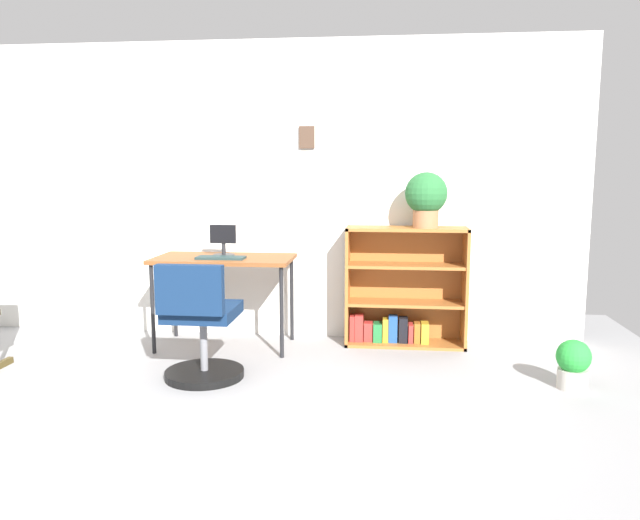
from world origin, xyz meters
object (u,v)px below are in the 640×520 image
object	(u,v)px
monitor	(223,242)
bookshelf_low	(403,292)
potted_plant_floor	(573,363)
office_chair	(201,330)
keyboard	(221,258)
potted_plant_on_shelf	(426,197)
desk	(224,264)

from	to	relation	value
monitor	bookshelf_low	xyz separation A→B (m)	(1.38, 0.19, -0.41)
potted_plant_floor	bookshelf_low	bearing A→B (deg)	138.87
bookshelf_low	office_chair	bearing A→B (deg)	-142.35
keyboard	potted_plant_on_shelf	world-z (taller)	potted_plant_on_shelf
monitor	bookshelf_low	bearing A→B (deg)	8.01
desk	office_chair	world-z (taller)	office_chair
desk	potted_plant_on_shelf	size ratio (longest dim) A/B	2.50
office_chair	potted_plant_floor	bearing A→B (deg)	2.64
office_chair	potted_plant_floor	size ratio (longest dim) A/B	2.53
desk	potted_plant_floor	world-z (taller)	desk
keyboard	bookshelf_low	xyz separation A→B (m)	(1.36, 0.34, -0.30)
monitor	potted_plant_on_shelf	distance (m)	1.59
keyboard	potted_plant_on_shelf	size ratio (longest dim) A/B	0.86
desk	monitor	world-z (taller)	monitor
office_chair	bookshelf_low	world-z (taller)	bookshelf_low
monitor	potted_plant_floor	distance (m)	2.61
keyboard	potted_plant_floor	distance (m)	2.53
desk	potted_plant_on_shelf	xyz separation A→B (m)	(1.53, 0.18, 0.52)
office_chair	bookshelf_low	size ratio (longest dim) A/B	0.85
potted_plant_on_shelf	desk	bearing A→B (deg)	-173.33
monitor	office_chair	xyz separation A→B (m)	(0.06, -0.82, -0.48)
office_chair	potted_plant_on_shelf	bearing A→B (deg)	32.95
monitor	bookshelf_low	distance (m)	1.45
keyboard	potted_plant_floor	bearing A→B (deg)	-13.22
keyboard	potted_plant_on_shelf	xyz separation A→B (m)	(1.52, 0.29, 0.45)
office_chair	potted_plant_on_shelf	world-z (taller)	potted_plant_on_shelf
bookshelf_low	potted_plant_floor	bearing A→B (deg)	-41.13
keyboard	potted_plant_floor	world-z (taller)	keyboard
potted_plant_on_shelf	potted_plant_floor	xyz separation A→B (m)	(0.88, -0.85, -1.00)
bookshelf_low	potted_plant_floor	xyz separation A→B (m)	(1.04, -0.91, -0.25)
desk	office_chair	size ratio (longest dim) A/B	1.32
desk	potted_plant_floor	size ratio (longest dim) A/B	3.35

